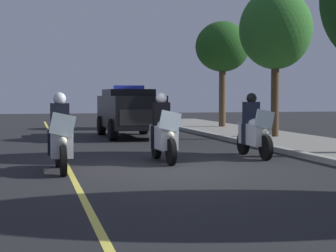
# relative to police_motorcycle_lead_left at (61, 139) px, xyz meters

# --- Properties ---
(ground_plane) EXTENTS (80.00, 80.00, 0.00)m
(ground_plane) POSITION_rel_police_motorcycle_lead_left_xyz_m (0.32, 2.65, -0.70)
(ground_plane) COLOR black
(curb_strip) EXTENTS (48.00, 0.24, 0.15)m
(curb_strip) POSITION_rel_police_motorcycle_lead_left_xyz_m (0.32, 6.39, -0.62)
(curb_strip) COLOR #9E9B93
(curb_strip) RESTS_ON ground
(lane_stripe_center) EXTENTS (48.00, 0.12, 0.01)m
(lane_stripe_center) POSITION_rel_police_motorcycle_lead_left_xyz_m (0.32, 0.18, -0.70)
(lane_stripe_center) COLOR #E0D14C
(lane_stripe_center) RESTS_ON ground
(police_motorcycle_lead_left) EXTENTS (2.14, 0.56, 1.72)m
(police_motorcycle_lead_left) POSITION_rel_police_motorcycle_lead_left_xyz_m (0.00, 0.00, 0.00)
(police_motorcycle_lead_left) COLOR black
(police_motorcycle_lead_left) RESTS_ON ground
(police_motorcycle_lead_right) EXTENTS (2.14, 0.56, 1.72)m
(police_motorcycle_lead_right) POSITION_rel_police_motorcycle_lead_left_xyz_m (-1.15, 2.56, 0.00)
(police_motorcycle_lead_right) COLOR black
(police_motorcycle_lead_right) RESTS_ON ground
(police_motorcycle_trailing) EXTENTS (2.14, 0.56, 1.72)m
(police_motorcycle_trailing) POSITION_rel_police_motorcycle_lead_left_xyz_m (-1.60, 5.16, 0.00)
(police_motorcycle_trailing) COLOR black
(police_motorcycle_trailing) RESTS_ON ground
(police_suv) EXTENTS (4.94, 2.14, 2.05)m
(police_suv) POSITION_rel_police_motorcycle_lead_left_xyz_m (-9.43, 3.15, 0.37)
(police_suv) COLOR black
(police_suv) RESTS_ON ground
(cyclist_background) EXTENTS (1.76, 0.32, 1.69)m
(cyclist_background) POSITION_rel_police_motorcycle_lead_left_xyz_m (-13.77, 5.02, 0.14)
(cyclist_background) COLOR black
(cyclist_background) RESTS_ON ground
(tree_far_back) EXTENTS (2.75, 2.75, 5.56)m
(tree_far_back) POSITION_rel_police_motorcycle_lead_left_xyz_m (-7.27, 8.38, 3.43)
(tree_far_back) COLOR #42301E
(tree_far_back) RESTS_ON sidewalk_strip
(tree_behind_suv) EXTENTS (2.72, 2.72, 5.26)m
(tree_behind_suv) POSITION_rel_police_motorcycle_lead_left_xyz_m (-14.19, 8.71, 3.36)
(tree_behind_suv) COLOR #4C3823
(tree_behind_suv) RESTS_ON sidewalk_strip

